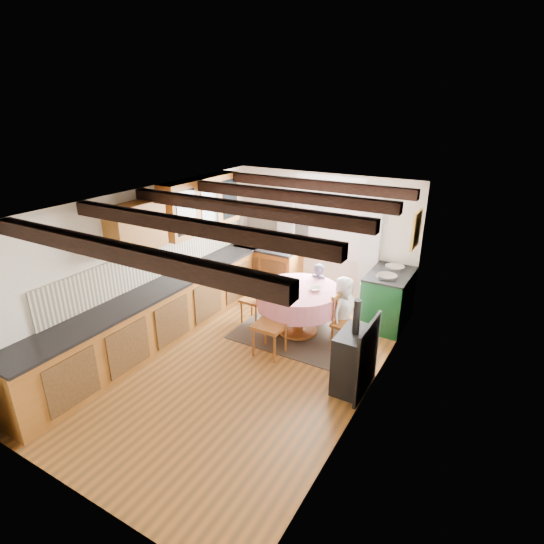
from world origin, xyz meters
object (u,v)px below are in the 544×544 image
Objects in this scene: chair_right at (346,322)px; cast_iron_stove at (354,345)px; dining_table at (298,311)px; child_right at (343,310)px; aga_range at (388,298)px; cup at (292,286)px; child_far at (318,292)px; chair_near at (270,323)px; chair_left at (254,297)px.

chair_right is 1.01m from cast_iron_stove.
child_right reaches higher than dining_table.
dining_table is 0.75m from child_right.
aga_range reaches higher than chair_right.
dining_table is 1.04× the size of cast_iron_stove.
aga_range reaches higher than cup.
cast_iron_stove is 1.96m from child_far.
chair_left is (-0.77, 0.78, -0.08)m from chair_near.
dining_table is at bearing 93.08° from chair_right.
child_far reaches higher than chair_right.
chair_right is at bearing -134.03° from child_right.
dining_table is at bearing -137.84° from aga_range.
chair_right is at bearing 89.86° from chair_left.
chair_near is 1.01× the size of aga_range.
cup is (-0.82, -0.17, 0.30)m from child_right.
dining_table is 1.48× the size of chair_right.
cast_iron_stove reaches higher than chair_near.
chair_near is 1.38m from cast_iron_stove.
chair_left is at bearing -179.60° from dining_table.
cup is (-0.09, -0.06, 0.45)m from dining_table.
cup is at bearing 90.84° from chair_near.
chair_near is 0.95× the size of child_right.
child_right is (1.58, 0.11, 0.10)m from chair_left.
chair_left is at bearing 156.37° from cast_iron_stove.
chair_left is 0.81× the size of child_right.
chair_right is 1.02m from cup.
chair_near is at bearing 91.71° from child_far.
chair_near is 1.20m from child_right.
dining_table is 0.46m from cup.
dining_table is 1.61m from cast_iron_stove.
dining_table is 1.21× the size of child_right.
chair_left is at bearing 41.61° from child_far.
chair_right is (0.93, 0.73, -0.08)m from chair_near.
cup is at bearing 147.41° from cast_iron_stove.
cast_iron_stove is 1.64m from cup.
cast_iron_stove reaches higher than cup.
child_far is at bearing 55.99° from chair_right.
chair_near reaches higher than chair_left.
chair_near is at bearing 134.73° from chair_right.
dining_table is at bearing 106.15° from child_right.
child_far is at bearing 75.76° from cup.
chair_right is (1.70, -0.05, 0.00)m from chair_left.
child_far reaches higher than aga_range.
chair_left is at bearing -152.31° from aga_range.
cup is (-1.37, 0.88, 0.20)m from cast_iron_stove.
chair_left is at bearing 135.21° from chair_near.
cast_iron_stove reaches higher than child_right.
chair_left is 0.87× the size of aga_range.
child_far reaches higher than cup.
child_far is 0.76m from cup.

